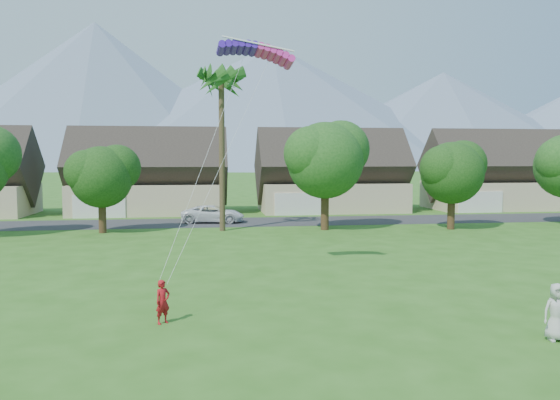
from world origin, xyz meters
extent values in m
plane|color=#2D6019|center=(0.00, 0.00, 0.00)|extent=(500.00, 500.00, 0.00)
cube|color=#2D2D30|center=(0.00, 34.00, 0.01)|extent=(90.00, 7.00, 0.01)
imported|color=#AA1319|center=(-4.74, 4.89, 0.75)|extent=(0.66, 0.62, 1.51)
imported|color=#B6B5B1|center=(7.50, 1.47, 0.90)|extent=(0.95, 0.68, 1.80)
imported|color=white|center=(-2.66, 34.00, 0.75)|extent=(5.71, 3.19, 1.51)
cone|color=slate|center=(-55.00, 260.00, 35.00)|extent=(190.00, 190.00, 70.00)
cone|color=slate|center=(30.00, 260.00, 31.00)|extent=(240.00, 240.00, 62.00)
cone|color=slate|center=(120.00, 260.00, 25.00)|extent=(200.00, 200.00, 50.00)
cube|color=beige|center=(-9.00, 43.00, 1.50)|extent=(15.00, 8.00, 3.00)
cube|color=#382D28|center=(-9.00, 43.00, 4.79)|extent=(15.75, 8.15, 8.15)
cube|color=silver|center=(-13.20, 38.94, 1.10)|extent=(4.80, 0.12, 2.20)
cube|color=beige|center=(10.00, 43.00, 1.50)|extent=(15.00, 8.00, 3.00)
cube|color=#382D28|center=(10.00, 43.00, 4.79)|extent=(15.75, 8.15, 8.15)
cube|color=silver|center=(5.80, 38.94, 1.10)|extent=(4.80, 0.12, 2.20)
cube|color=beige|center=(29.00, 43.00, 1.50)|extent=(15.00, 8.00, 3.00)
cube|color=#382D28|center=(29.00, 43.00, 4.79)|extent=(15.75, 8.15, 8.15)
cube|color=silver|center=(24.80, 38.94, 1.10)|extent=(4.80, 0.12, 2.20)
cylinder|color=#47301C|center=(-11.00, 28.50, 1.09)|extent=(0.56, 0.56, 2.18)
sphere|color=#214916|center=(-11.00, 28.50, 4.22)|extent=(4.62, 4.62, 4.62)
cylinder|color=#47301C|center=(6.00, 28.00, 1.41)|extent=(0.62, 0.62, 2.82)
sphere|color=#214916|center=(6.00, 28.00, 5.46)|extent=(5.98, 5.98, 5.98)
cylinder|color=#47301C|center=(16.00, 27.00, 1.15)|extent=(0.58, 0.58, 2.30)
sphere|color=#214916|center=(16.00, 27.00, 4.46)|extent=(4.90, 4.90, 4.90)
cylinder|color=#4C3D26|center=(-2.00, 28.50, 6.00)|extent=(0.44, 0.44, 12.00)
sphere|color=#286021|center=(-2.00, 28.50, 12.30)|extent=(3.00, 3.00, 3.00)
cube|color=#4017AD|center=(-1.76, 11.29, 10.55)|extent=(1.75, 1.07, 0.50)
cube|color=#DE299A|center=(-0.05, 11.29, 10.55)|extent=(1.75, 1.07, 0.50)
camera|label=1|loc=(-3.23, -13.76, 5.66)|focal=35.00mm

